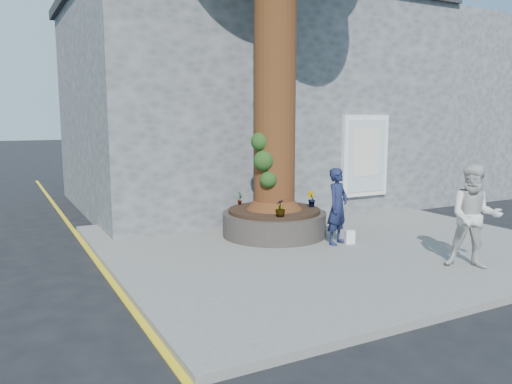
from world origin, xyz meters
name	(u,v)px	position (x,y,z in m)	size (l,w,h in m)	color
ground	(291,269)	(0.00, 0.00, 0.00)	(120.00, 120.00, 0.00)	black
pavement	(326,244)	(1.50, 1.00, 0.06)	(9.00, 8.00, 0.12)	slate
yellow_line	(109,278)	(-3.05, 1.00, 0.00)	(0.10, 30.00, 0.01)	yellow
stone_shop	(240,104)	(2.50, 7.20, 3.16)	(10.30, 8.30, 6.30)	#525557
neighbour_shop	(421,111)	(10.50, 7.20, 3.00)	(6.00, 8.00, 6.00)	#525557
planter	(274,222)	(0.80, 2.00, 0.41)	(2.30, 2.30, 0.60)	black
man	(338,206)	(1.57, 0.71, 0.91)	(0.58, 0.38, 1.59)	#161D3E
woman	(474,216)	(2.64, -1.74, 1.03)	(0.89, 0.69, 1.82)	silver
shopping_bag	(350,237)	(1.81, 0.59, 0.26)	(0.20, 0.12, 0.28)	white
plant_a	(240,198)	(0.36, 2.85, 0.88)	(0.17, 0.12, 0.33)	gray
plant_b	(311,199)	(1.65, 1.81, 0.91)	(0.20, 0.20, 0.37)	gray
plant_c	(280,208)	(0.45, 1.15, 0.90)	(0.21, 0.21, 0.37)	gray
plant_d	(287,194)	(1.65, 2.85, 0.87)	(0.27, 0.24, 0.30)	gray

